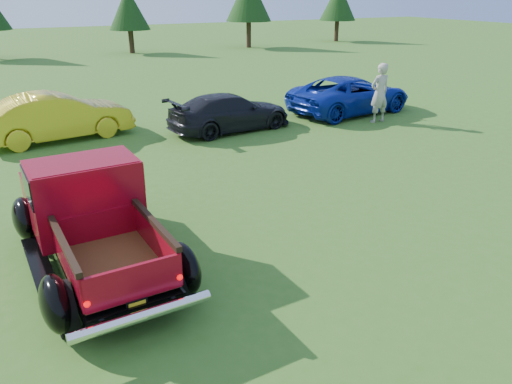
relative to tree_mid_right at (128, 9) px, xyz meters
name	(u,v)px	position (x,y,z in m)	size (l,w,h in m)	color
ground	(233,265)	(-6.00, -30.00, -2.97)	(120.00, 120.00, 0.00)	#38651D
tree_mid_right	(128,9)	(0.00, 0.00, 0.00)	(2.82, 2.82, 4.40)	#332114
tree_far_east	(338,1)	(18.00, 0.50, 0.27)	(3.07, 3.07, 4.80)	#332114
pickup_truck	(88,213)	(-7.97, -28.67, -2.15)	(2.40, 4.74, 1.72)	black
show_car_yellow	(58,116)	(-7.50, -20.86, -2.27)	(1.48, 4.26, 1.40)	gold
show_car_grey	(230,112)	(-2.50, -22.25, -2.39)	(1.64, 4.04, 1.17)	black
show_car_blue	(350,95)	(2.41, -22.01, -2.31)	(2.19, 4.76, 1.32)	navy
spectator	(380,93)	(2.40, -23.58, -1.98)	(0.72, 0.47, 1.97)	#A59F8F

